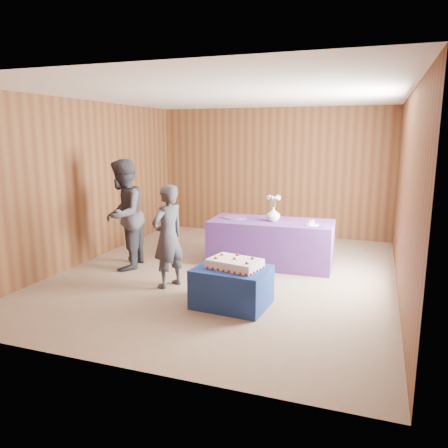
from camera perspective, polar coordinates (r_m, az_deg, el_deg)
The scene contains 13 objects.
ground at distance 6.89m, azimuth 0.35°, elevation -6.47°, with size 6.00×6.00×0.00m, color gray.
room_shell at distance 6.56m, azimuth 0.37°, elevation 8.69°, with size 5.04×6.04×2.72m.
cake_table at distance 5.57m, azimuth 1.03°, elevation -8.19°, with size 0.90×0.70×0.50m, color navy.
serving_table at distance 7.29m, azimuth 6.15°, elevation -2.45°, with size 2.00×0.90×0.75m, color #61338C.
sheet_cake at distance 5.46m, azimuth 1.43°, elevation -5.18°, with size 0.73×0.57×0.15m.
vase at distance 7.15m, azimuth 6.46°, elevation 1.29°, with size 0.22×0.22×0.23m, color silver.
flower_spray at distance 7.11m, azimuth 6.50°, elevation 3.37°, with size 0.23×0.23×0.17m.
platter at distance 7.41m, azimuth 1.42°, elevation 0.89°, with size 0.40×0.40×0.02m, color #6D4E9C.
plate at distance 6.94m, azimuth 11.43°, elevation -0.11°, with size 0.20×0.20×0.01m, color white.
cake_slice at distance 6.93m, azimuth 11.45°, elevation 0.22°, with size 0.09×0.08×0.09m.
knife at distance 6.83m, azimuth 11.73°, elevation -0.34°, with size 0.26×0.02×0.00m, color silver.
guest_left at distance 6.17m, azimuth -7.33°, elevation -1.63°, with size 0.53×0.35×1.47m, color #383942.
guest_right at distance 7.15m, azimuth -12.99°, elevation 1.20°, with size 0.86×0.67×1.77m, color #383843.
Camera 1 is at (2.15, -6.19, 2.13)m, focal length 35.00 mm.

